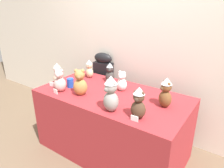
{
  "coord_description": "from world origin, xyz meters",
  "views": [
    {
      "loc": [
        1.21,
        -1.5,
        1.75
      ],
      "look_at": [
        0.0,
        0.25,
        0.89
      ],
      "focal_mm": 33.7,
      "sensor_mm": 36.0,
      "label": 1
    }
  ],
  "objects_px": {
    "teddy_bear_ash": "(111,94)",
    "teddy_bear_blush": "(60,81)",
    "display_table": "(112,123)",
    "teddy_bear_snow": "(122,82)",
    "teddy_bear_chestnut": "(166,93)",
    "teddy_bear_cream": "(58,74)",
    "teddy_bear_cocoa": "(138,103)",
    "party_cup_blue": "(70,83)",
    "teddy_bear_sand": "(89,69)",
    "instrument_case": "(103,87)",
    "teddy_bear_caramel": "(80,83)",
    "teddy_bear_charcoal": "(110,73)"
  },
  "relations": [
    {
      "from": "teddy_bear_ash",
      "to": "teddy_bear_charcoal",
      "type": "bearing_deg",
      "value": 141.97
    },
    {
      "from": "teddy_bear_snow",
      "to": "teddy_bear_caramel",
      "type": "bearing_deg",
      "value": -133.43
    },
    {
      "from": "teddy_bear_ash",
      "to": "teddy_bear_cream",
      "type": "bearing_deg",
      "value": -175.48
    },
    {
      "from": "teddy_bear_ash",
      "to": "teddy_bear_blush",
      "type": "bearing_deg",
      "value": -167.22
    },
    {
      "from": "display_table",
      "to": "teddy_bear_blush",
      "type": "height_order",
      "value": "teddy_bear_blush"
    },
    {
      "from": "instrument_case",
      "to": "teddy_bear_snow",
      "type": "bearing_deg",
      "value": -41.88
    },
    {
      "from": "teddy_bear_chestnut",
      "to": "teddy_bear_cream",
      "type": "xyz_separation_m",
      "value": [
        -1.32,
        -0.18,
        -0.02
      ]
    },
    {
      "from": "teddy_bear_cream",
      "to": "instrument_case",
      "type": "bearing_deg",
      "value": 61.56
    },
    {
      "from": "teddy_bear_ash",
      "to": "teddy_bear_caramel",
      "type": "xyz_separation_m",
      "value": [
        -0.48,
        0.1,
        -0.03
      ]
    },
    {
      "from": "teddy_bear_charcoal",
      "to": "teddy_bear_snow",
      "type": "relative_size",
      "value": 1.07
    },
    {
      "from": "teddy_bear_cream",
      "to": "teddy_bear_cocoa",
      "type": "relative_size",
      "value": 0.89
    },
    {
      "from": "teddy_bear_cream",
      "to": "teddy_bear_ash",
      "type": "bearing_deg",
      "value": -25.51
    },
    {
      "from": "teddy_bear_sand",
      "to": "teddy_bear_cocoa",
      "type": "xyz_separation_m",
      "value": [
        1.03,
        -0.56,
        0.03
      ]
    },
    {
      "from": "teddy_bear_blush",
      "to": "teddy_bear_cocoa",
      "type": "xyz_separation_m",
      "value": [
        1.01,
        -0.01,
        0.02
      ]
    },
    {
      "from": "display_table",
      "to": "teddy_bear_chestnut",
      "type": "xyz_separation_m",
      "value": [
        0.59,
        0.05,
        0.53
      ]
    },
    {
      "from": "teddy_bear_snow",
      "to": "teddy_bear_chestnut",
      "type": "relative_size",
      "value": 0.77
    },
    {
      "from": "teddy_bear_ash",
      "to": "teddy_bear_cream",
      "type": "height_order",
      "value": "teddy_bear_ash"
    },
    {
      "from": "teddy_bear_ash",
      "to": "instrument_case",
      "type": "bearing_deg",
      "value": 146.53
    },
    {
      "from": "teddy_bear_charcoal",
      "to": "teddy_bear_chestnut",
      "type": "relative_size",
      "value": 0.83
    },
    {
      "from": "instrument_case",
      "to": "teddy_bear_cream",
      "type": "distance_m",
      "value": 0.81
    },
    {
      "from": "teddy_bear_ash",
      "to": "party_cup_blue",
      "type": "bearing_deg",
      "value": -178.92
    },
    {
      "from": "party_cup_blue",
      "to": "teddy_bear_caramel",
      "type": "bearing_deg",
      "value": -20.52
    },
    {
      "from": "teddy_bear_sand",
      "to": "teddy_bear_cream",
      "type": "height_order",
      "value": "teddy_bear_cream"
    },
    {
      "from": "display_table",
      "to": "instrument_case",
      "type": "height_order",
      "value": "instrument_case"
    },
    {
      "from": "teddy_bear_chestnut",
      "to": "teddy_bear_cocoa",
      "type": "xyz_separation_m",
      "value": [
        -0.11,
        -0.34,
        -0.0
      ]
    },
    {
      "from": "display_table",
      "to": "party_cup_blue",
      "type": "relative_size",
      "value": 15.36
    },
    {
      "from": "teddy_bear_blush",
      "to": "teddy_bear_chestnut",
      "type": "relative_size",
      "value": 0.89
    },
    {
      "from": "teddy_bear_cream",
      "to": "display_table",
      "type": "bearing_deg",
      "value": -4.27
    },
    {
      "from": "teddy_bear_cream",
      "to": "teddy_bear_caramel",
      "type": "xyz_separation_m",
      "value": [
        0.46,
        -0.09,
        0.01
      ]
    },
    {
      "from": "teddy_bear_ash",
      "to": "teddy_bear_sand",
      "type": "relative_size",
      "value": 1.43
    },
    {
      "from": "teddy_bear_blush",
      "to": "teddy_bear_chestnut",
      "type": "bearing_deg",
      "value": -10.62
    },
    {
      "from": "teddy_bear_sand",
      "to": "teddy_bear_cream",
      "type": "xyz_separation_m",
      "value": [
        -0.18,
        -0.39,
        0.01
      ]
    },
    {
      "from": "instrument_case",
      "to": "teddy_bear_blush",
      "type": "relative_size",
      "value": 3.88
    },
    {
      "from": "teddy_bear_ash",
      "to": "party_cup_blue",
      "type": "distance_m",
      "value": 0.76
    },
    {
      "from": "instrument_case",
      "to": "teddy_bear_cream",
      "type": "bearing_deg",
      "value": -110.3
    },
    {
      "from": "party_cup_blue",
      "to": "teddy_bear_chestnut",
      "type": "bearing_deg",
      "value": 8.81
    },
    {
      "from": "teddy_bear_ash",
      "to": "teddy_bear_chestnut",
      "type": "xyz_separation_m",
      "value": [
        0.39,
        0.37,
        -0.02
      ]
    },
    {
      "from": "teddy_bear_chestnut",
      "to": "teddy_bear_sand",
      "type": "bearing_deg",
      "value": -157.55
    },
    {
      "from": "teddy_bear_caramel",
      "to": "teddy_bear_cocoa",
      "type": "bearing_deg",
      "value": -36.53
    },
    {
      "from": "teddy_bear_sand",
      "to": "teddy_bear_cocoa",
      "type": "height_order",
      "value": "teddy_bear_cocoa"
    },
    {
      "from": "instrument_case",
      "to": "teddy_bear_chestnut",
      "type": "xyz_separation_m",
      "value": [
        1.14,
        -0.52,
        0.39
      ]
    },
    {
      "from": "instrument_case",
      "to": "teddy_bear_caramel",
      "type": "relative_size",
      "value": 3.5
    },
    {
      "from": "teddy_bear_blush",
      "to": "teddy_bear_caramel",
      "type": "distance_m",
      "value": 0.26
    },
    {
      "from": "teddy_bear_snow",
      "to": "teddy_bear_cream",
      "type": "height_order",
      "value": "teddy_bear_cream"
    },
    {
      "from": "teddy_bear_snow",
      "to": "teddy_bear_cocoa",
      "type": "xyz_separation_m",
      "value": [
        0.44,
        -0.43,
        0.04
      ]
    },
    {
      "from": "teddy_bear_charcoal",
      "to": "teddy_bear_blush",
      "type": "bearing_deg",
      "value": -143.54
    },
    {
      "from": "teddy_bear_snow",
      "to": "party_cup_blue",
      "type": "height_order",
      "value": "teddy_bear_snow"
    },
    {
      "from": "teddy_bear_cream",
      "to": "teddy_bear_caramel",
      "type": "distance_m",
      "value": 0.46
    },
    {
      "from": "teddy_bear_blush",
      "to": "teddy_bear_sand",
      "type": "bearing_deg",
      "value": 65.74
    },
    {
      "from": "teddy_bear_snow",
      "to": "teddy_bear_sand",
      "type": "bearing_deg",
      "value": 165.35
    }
  ]
}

